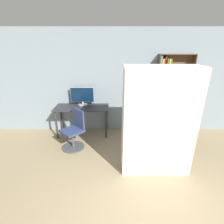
% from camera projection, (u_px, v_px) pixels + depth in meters
% --- Properties ---
extents(wall_back, '(8.00, 0.06, 2.70)m').
position_uv_depth(wall_back, '(133.00, 83.00, 4.65)').
color(wall_back, gray).
rests_on(wall_back, ground).
extents(desk, '(1.39, 0.60, 0.78)m').
position_uv_depth(desk, '(81.00, 111.00, 4.57)').
color(desk, '#2D2D33').
rests_on(desk, ground).
extents(monitor, '(0.62, 0.24, 0.48)m').
position_uv_depth(monitor, '(82.00, 96.00, 4.59)').
color(monitor, '#B7B7BC').
rests_on(monitor, desk).
extents(office_chair, '(0.62, 0.62, 0.92)m').
position_uv_depth(office_chair, '(73.00, 133.00, 4.05)').
color(office_chair, '#4C4C51').
rests_on(office_chair, ground).
extents(bookshelf, '(0.88, 0.25, 2.08)m').
position_uv_depth(bookshelf, '(167.00, 95.00, 4.64)').
color(bookshelf, brown).
rests_on(bookshelf, ground).
extents(mattress_near, '(1.26, 0.26, 1.98)m').
position_uv_depth(mattress_near, '(159.00, 126.00, 2.99)').
color(mattress_near, silver).
rests_on(mattress_near, ground).
extents(mattress_far, '(1.26, 0.25, 1.98)m').
position_uv_depth(mattress_far, '(156.00, 119.00, 3.24)').
color(mattress_far, silver).
rests_on(mattress_far, ground).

